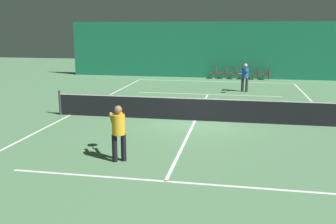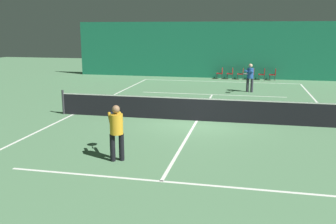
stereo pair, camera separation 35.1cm
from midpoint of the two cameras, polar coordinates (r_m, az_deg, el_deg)
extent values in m
plane|color=#56845B|center=(15.43, 5.07, -1.33)|extent=(60.00, 60.00, 0.00)
cube|color=#196B4C|center=(28.95, 8.70, 9.29)|extent=(23.00, 0.12, 4.22)
cube|color=white|center=(27.08, 8.27, 4.60)|extent=(11.00, 0.10, 0.00)
cube|color=white|center=(21.66, 7.22, 2.65)|extent=(8.25, 0.10, 0.00)
cube|color=white|center=(9.42, 0.05, -10.51)|extent=(8.25, 0.10, 0.00)
cube|color=white|center=(16.98, -13.67, -0.35)|extent=(0.10, 23.80, 0.00)
cube|color=white|center=(15.43, 5.07, -1.33)|extent=(0.10, 12.80, 0.00)
cube|color=black|center=(15.32, 5.11, 0.39)|extent=(11.90, 0.02, 0.95)
cube|color=white|center=(15.23, 5.14, 2.04)|extent=(11.90, 0.02, 0.05)
cylinder|color=#333338|center=(17.07, -15.12, 1.47)|extent=(0.10, 0.10, 1.07)
cylinder|color=black|center=(10.75, -7.51, -5.41)|extent=(0.20, 0.20, 0.79)
cylinder|color=black|center=(10.77, -6.17, -5.33)|extent=(0.20, 0.20, 0.79)
cylinder|color=gold|center=(10.57, -6.93, -1.85)|extent=(0.50, 0.50, 0.57)
sphere|color=#936B4C|center=(10.47, -7.00, 0.44)|extent=(0.22, 0.22, 0.22)
cylinder|color=gold|center=(10.77, -7.90, -0.88)|extent=(0.32, 0.53, 0.23)
cylinder|color=gold|center=(10.81, -6.34, -0.79)|extent=(0.32, 0.53, 0.23)
cylinder|color=black|center=(11.21, -7.36, -0.71)|extent=(0.16, 0.29, 0.03)
torus|color=#1951B2|center=(11.50, -7.53, -0.37)|extent=(0.44, 0.44, 0.03)
cylinder|color=silver|center=(11.50, -7.53, -0.37)|extent=(0.37, 0.37, 0.00)
cylinder|color=#2D2D38|center=(22.86, 13.09, 3.99)|extent=(0.20, 0.20, 0.82)
cylinder|color=#2D2D38|center=(22.93, 12.45, 4.04)|extent=(0.20, 0.20, 0.82)
cylinder|color=#234C99|center=(22.80, 12.86, 5.78)|extent=(0.48, 0.48, 0.60)
sphere|color=#DBAD89|center=(22.76, 12.91, 6.90)|extent=(0.23, 0.23, 0.23)
cylinder|color=#234C99|center=(22.49, 13.06, 6.03)|extent=(0.26, 0.57, 0.24)
cylinder|color=#234C99|center=(22.57, 12.30, 6.09)|extent=(0.26, 0.57, 0.24)
cylinder|color=black|center=(22.13, 12.35, 5.77)|extent=(0.11, 0.30, 0.03)
torus|color=black|center=(21.84, 12.12, 5.69)|extent=(0.41, 0.41, 0.03)
cylinder|color=silver|center=(21.84, 12.12, 5.69)|extent=(0.34, 0.34, 0.00)
cylinder|color=#2D2D2D|center=(28.79, 7.85, 5.47)|extent=(0.03, 0.03, 0.39)
cylinder|color=#2D2D2D|center=(28.41, 7.79, 5.38)|extent=(0.03, 0.03, 0.39)
cylinder|color=#2D2D2D|center=(28.76, 8.61, 5.44)|extent=(0.03, 0.03, 0.39)
cylinder|color=#2D2D2D|center=(28.39, 8.55, 5.35)|extent=(0.03, 0.03, 0.39)
cube|color=#A51E1E|center=(28.56, 8.21, 5.84)|extent=(0.44, 0.44, 0.05)
cube|color=#A51E1E|center=(28.52, 8.63, 6.28)|extent=(0.04, 0.44, 0.40)
cylinder|color=#2D2D2D|center=(28.74, 9.38, 5.41)|extent=(0.03, 0.03, 0.39)
cylinder|color=#2D2D2D|center=(28.36, 9.34, 5.31)|extent=(0.03, 0.03, 0.39)
cylinder|color=#2D2D2D|center=(28.72, 10.14, 5.37)|extent=(0.03, 0.03, 0.39)
cylinder|color=#2D2D2D|center=(28.35, 10.11, 5.28)|extent=(0.03, 0.03, 0.39)
cube|color=#A51E1E|center=(28.52, 9.76, 5.78)|extent=(0.44, 0.44, 0.05)
cube|color=#A51E1E|center=(28.48, 10.18, 6.21)|extent=(0.04, 0.44, 0.40)
cylinder|color=#2D2D2D|center=(28.71, 10.92, 5.34)|extent=(0.03, 0.03, 0.39)
cylinder|color=#2D2D2D|center=(28.34, 10.90, 5.25)|extent=(0.03, 0.03, 0.39)
cylinder|color=#2D2D2D|center=(28.71, 11.68, 5.31)|extent=(0.03, 0.03, 0.39)
cylinder|color=#2D2D2D|center=(28.33, 11.67, 5.21)|extent=(0.03, 0.03, 0.39)
cube|color=#A51E1E|center=(28.49, 11.31, 5.72)|extent=(0.44, 0.44, 0.05)
cube|color=#A51E1E|center=(28.47, 11.74, 6.15)|extent=(0.04, 0.44, 0.40)
cylinder|color=#2D2D2D|center=(28.71, 12.46, 5.27)|extent=(0.03, 0.03, 0.39)
cylinder|color=#2D2D2D|center=(28.33, 12.46, 5.18)|extent=(0.03, 0.03, 0.39)
cylinder|color=#2D2D2D|center=(28.71, 13.22, 5.23)|extent=(0.03, 0.03, 0.39)
cylinder|color=#2D2D2D|center=(28.33, 13.23, 5.14)|extent=(0.03, 0.03, 0.39)
cube|color=#A51E1E|center=(28.49, 12.86, 5.64)|extent=(0.44, 0.44, 0.05)
cube|color=#A51E1E|center=(28.47, 13.29, 6.07)|extent=(0.04, 0.44, 0.40)
cylinder|color=#2D2D2D|center=(28.72, 14.00, 5.20)|extent=(0.03, 0.03, 0.39)
cylinder|color=#2D2D2D|center=(28.34, 14.02, 5.10)|extent=(0.03, 0.03, 0.39)
cylinder|color=#2D2D2D|center=(28.73, 14.76, 5.16)|extent=(0.03, 0.03, 0.39)
cylinder|color=#2D2D2D|center=(28.36, 14.79, 5.06)|extent=(0.03, 0.03, 0.39)
cube|color=#A51E1E|center=(28.51, 14.42, 5.57)|extent=(0.44, 0.44, 0.05)
cube|color=#A51E1E|center=(28.50, 14.84, 6.00)|extent=(0.04, 0.44, 0.40)
cylinder|color=#2D2D2D|center=(28.75, 15.54, 5.12)|extent=(0.03, 0.03, 0.39)
cylinder|color=#2D2D2D|center=(28.38, 15.58, 5.02)|extent=(0.03, 0.03, 0.39)
cylinder|color=#2D2D2D|center=(28.78, 16.29, 5.08)|extent=(0.03, 0.03, 0.39)
cylinder|color=#2D2D2D|center=(28.40, 16.34, 4.98)|extent=(0.03, 0.03, 0.39)
cube|color=#A51E1E|center=(28.55, 15.96, 5.49)|extent=(0.44, 0.44, 0.05)
cube|color=#A51E1E|center=(28.54, 16.39, 5.92)|extent=(0.04, 0.44, 0.40)
camera|label=1|loc=(0.18, -89.21, 0.18)|focal=40.00mm
camera|label=2|loc=(0.18, 90.79, -0.18)|focal=40.00mm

